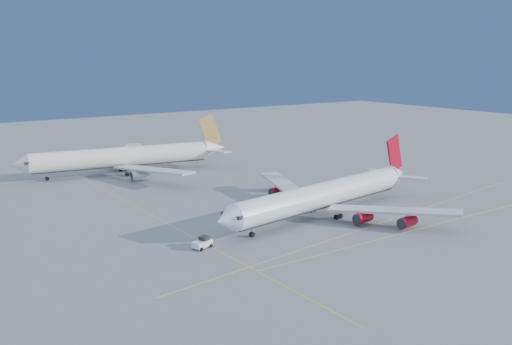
{
  "coord_description": "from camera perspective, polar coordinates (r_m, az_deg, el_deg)",
  "views": [
    {
      "loc": [
        -93.81,
        -91.14,
        37.01
      ],
      "look_at": [
        -10.53,
        28.4,
        7.0
      ],
      "focal_mm": 40.0,
      "sensor_mm": 36.0,
      "label": 1
    }
  ],
  "objects": [
    {
      "name": "ground",
      "position": [
        135.93,
        10.58,
        -4.36
      ],
      "size": [
        500.0,
        500.0,
        0.0
      ],
      "primitive_type": "plane",
      "color": "slate",
      "rests_on": "ground"
    },
    {
      "name": "taxiway_lines",
      "position": [
        130.87,
        4.04,
        -4.81
      ],
      "size": [
        118.86,
        140.0,
        0.02
      ],
      "color": "yellow",
      "rests_on": "ground"
    },
    {
      "name": "airliner_virgin",
      "position": [
        134.88,
        7.06,
        -2.19
      ],
      "size": [
        66.67,
        59.31,
        16.48
      ],
      "rotation": [
        0.0,
        0.0,
        0.16
      ],
      "color": "white",
      "rests_on": "ground"
    },
    {
      "name": "airliner_etihad",
      "position": [
        185.77,
        -12.79,
        1.56
      ],
      "size": [
        68.05,
        62.27,
        17.79
      ],
      "rotation": [
        0.0,
        0.0,
        -0.15
      ],
      "color": "#EFE1CC",
      "rests_on": "ground"
    },
    {
      "name": "pushback_tug",
      "position": [
        112.79,
        -5.36,
        -7.0
      ],
      "size": [
        4.45,
        3.43,
        2.26
      ],
      "rotation": [
        0.0,
        0.0,
        0.31
      ],
      "color": "white",
      "rests_on": "ground"
    }
  ]
}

